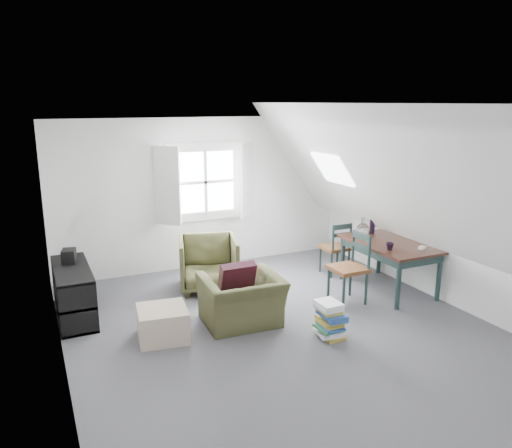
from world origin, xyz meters
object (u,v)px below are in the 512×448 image
dining_table (389,249)px  dining_chair_near (350,267)px  media_shelf (74,295)px  magazine_stack (330,320)px  armchair_near (242,324)px  ottoman (163,323)px  dining_chair_far (336,247)px  armchair_far (209,288)px

dining_table → dining_chair_near: size_ratio=1.49×
media_shelf → magazine_stack: media_shelf is taller
dining_chair_near → magazine_stack: bearing=-48.7°
armchair_near → ottoman: (-1.01, 0.03, 0.19)m
media_shelf → dining_chair_far: bearing=3.7°
armchair_far → ottoman: 1.70m
armchair_near → armchair_far: 1.35m
dining_chair_far → magazine_stack: dining_chair_far is taller
armchair_far → dining_chair_far: (2.09, -0.26, 0.45)m
armchair_far → magazine_stack: 2.28m
ottoman → media_shelf: media_shelf is taller
dining_chair_far → media_shelf: dining_chair_far is taller
dining_table → armchair_far: bearing=154.0°
armchair_near → magazine_stack: magazine_stack is taller
armchair_near → dining_chair_far: bearing=-149.8°
dining_chair_near → media_shelf: size_ratio=0.75×
dining_table → magazine_stack: 1.95m
armchair_far → dining_chair_far: size_ratio=1.00×
dining_table → dining_chair_near: (-0.79, -0.15, -0.12)m
armchair_near → dining_table: dining_table is taller
dining_chair_near → media_shelf: (-3.55, 1.06, -0.21)m
dining_table → magazine_stack: size_ratio=3.29×
dining_chair_far → magazine_stack: size_ratio=1.97×
dining_chair_far → armchair_far: bearing=-10.9°
ottoman → dining_chair_far: 3.33m
magazine_stack → dining_chair_near: bearing=43.7°
dining_table → media_shelf: size_ratio=1.11×
armchair_near → dining_table: (2.45, 0.18, 0.63)m
ottoman → dining_chair_far: bearing=18.7°
magazine_stack → ottoman: bearing=155.9°
armchair_near → armchair_far: (0.04, 1.35, 0.00)m
armchair_near → magazine_stack: 1.15m
dining_table → media_shelf: dining_table is taller
dining_chair_near → media_shelf: 3.71m
dining_chair_near → media_shelf: bearing=-109.1°
media_shelf → magazine_stack: 3.29m
ottoman → dining_table: 3.49m
dining_chair_far → dining_chair_near: (-0.48, -1.06, 0.06)m
ottoman → dining_chair_near: bearing=0.1°
armchair_near → media_shelf: bearing=-26.9°
ottoman → magazine_stack: size_ratio=1.28×
armchair_far → magazine_stack: magazine_stack is taller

